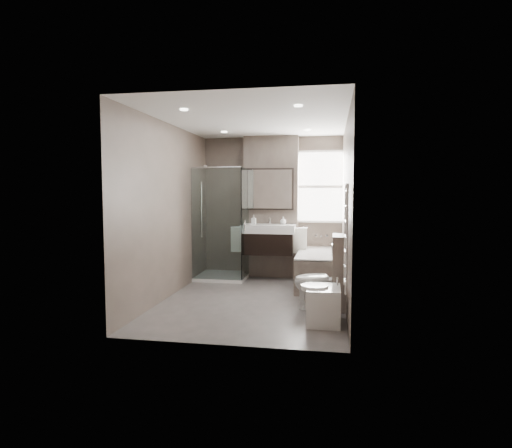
% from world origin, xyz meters
% --- Properties ---
extents(room, '(2.70, 3.90, 2.70)m').
position_xyz_m(room, '(0.00, 0.00, 1.30)').
color(room, '#585351').
rests_on(room, ground).
extents(vanity_pier, '(1.00, 0.25, 2.60)m').
position_xyz_m(vanity_pier, '(0.00, 1.77, 1.30)').
color(vanity_pier, '#5E524A').
rests_on(vanity_pier, ground).
extents(vanity, '(0.95, 0.47, 0.66)m').
position_xyz_m(vanity, '(0.00, 1.43, 0.74)').
color(vanity, black).
rests_on(vanity, vanity_pier).
extents(mirror_cabinet, '(0.86, 0.08, 0.76)m').
position_xyz_m(mirror_cabinet, '(0.00, 1.61, 1.63)').
color(mirror_cabinet, black).
rests_on(mirror_cabinet, vanity_pier).
extents(towel_left, '(0.24, 0.06, 0.44)m').
position_xyz_m(towel_left, '(-0.56, 1.40, 0.72)').
color(towel_left, white).
rests_on(towel_left, vanity_pier).
extents(towel_right, '(0.24, 0.06, 0.44)m').
position_xyz_m(towel_right, '(0.56, 1.40, 0.72)').
color(towel_right, white).
rests_on(towel_right, vanity_pier).
extents(shower_enclosure, '(0.90, 0.90, 2.00)m').
position_xyz_m(shower_enclosure, '(-0.75, 1.35, 0.49)').
color(shower_enclosure, white).
rests_on(shower_enclosure, ground).
extents(bathtub, '(0.75, 1.60, 0.57)m').
position_xyz_m(bathtub, '(0.92, 1.10, 0.32)').
color(bathtub, '#5E524A').
rests_on(bathtub, ground).
extents(window, '(0.98, 0.06, 1.33)m').
position_xyz_m(window, '(0.90, 1.88, 1.68)').
color(window, white).
rests_on(window, room).
extents(toilet, '(0.81, 0.59, 0.74)m').
position_xyz_m(toilet, '(0.97, -0.28, 0.37)').
color(toilet, white).
rests_on(toilet, ground).
extents(cistern_box, '(0.19, 0.55, 1.00)m').
position_xyz_m(cistern_box, '(1.21, -0.25, 0.50)').
color(cistern_box, '#5E524A').
rests_on(cistern_box, ground).
extents(bidet, '(0.47, 0.55, 0.57)m').
position_xyz_m(bidet, '(1.01, -0.96, 0.23)').
color(bidet, white).
rests_on(bidet, ground).
extents(towel_radiator, '(0.03, 0.49, 1.10)m').
position_xyz_m(towel_radiator, '(1.25, -1.60, 1.12)').
color(towel_radiator, silver).
rests_on(towel_radiator, room).
extents(soap_bottle_a, '(0.08, 0.08, 0.17)m').
position_xyz_m(soap_bottle_a, '(-0.26, 1.40, 1.09)').
color(soap_bottle_a, white).
rests_on(soap_bottle_a, vanity).
extents(soap_bottle_b, '(0.11, 0.11, 0.14)m').
position_xyz_m(soap_bottle_b, '(0.25, 1.53, 1.07)').
color(soap_bottle_b, white).
rests_on(soap_bottle_b, vanity).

